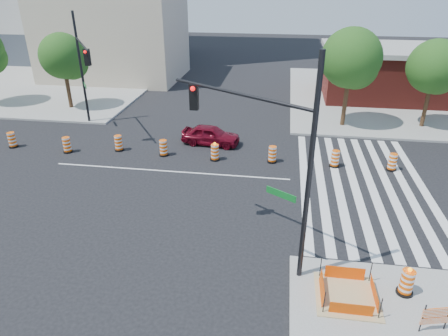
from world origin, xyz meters
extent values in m
plane|color=black|center=(0.00, 0.00, 0.00)|extent=(120.00, 120.00, 0.00)
cube|color=gray|center=(18.00, 18.00, 0.07)|extent=(22.00, 22.00, 0.15)
cube|color=gray|center=(-18.00, 18.00, 0.07)|extent=(22.00, 22.00, 0.15)
cube|color=silver|center=(7.80, 0.00, 0.01)|extent=(0.45, 13.50, 0.01)
cube|color=silver|center=(8.70, 0.00, 0.01)|extent=(0.45, 13.50, 0.01)
cube|color=silver|center=(9.60, 0.00, 0.01)|extent=(0.45, 13.50, 0.01)
cube|color=silver|center=(10.50, 0.00, 0.01)|extent=(0.45, 13.50, 0.01)
cube|color=silver|center=(11.40, 0.00, 0.01)|extent=(0.45, 13.50, 0.01)
cube|color=silver|center=(12.30, 0.00, 0.01)|extent=(0.45, 13.50, 0.01)
cube|color=silver|center=(13.20, 0.00, 0.01)|extent=(0.45, 13.50, 0.01)
cube|color=silver|center=(14.10, 0.00, 0.01)|extent=(0.45, 13.50, 0.01)
cube|color=silver|center=(0.00, 0.00, 0.01)|extent=(14.00, 0.12, 0.01)
cube|color=tan|center=(9.00, -9.00, 0.17)|extent=(2.20, 2.20, 0.05)
cube|color=#E64804|center=(9.00, -9.90, 0.43)|extent=(1.44, 0.02, 0.55)
cube|color=#E64804|center=(9.00, -8.10, 0.43)|extent=(1.44, 0.02, 0.55)
cube|color=#E64804|center=(8.10, -9.00, 0.43)|extent=(0.02, 1.44, 0.55)
cube|color=#E64804|center=(9.90, -9.00, 0.43)|extent=(0.02, 1.44, 0.55)
cylinder|color=black|center=(8.10, -9.90, 0.60)|extent=(0.04, 0.04, 0.90)
cylinder|color=black|center=(9.90, -9.90, 0.60)|extent=(0.04, 0.04, 0.90)
cylinder|color=black|center=(8.10, -8.10, 0.60)|extent=(0.04, 0.04, 0.90)
cylinder|color=black|center=(9.90, -8.10, 0.60)|extent=(0.04, 0.04, 0.90)
cube|color=maroon|center=(18.00, 18.00, 2.10)|extent=(16.00, 8.00, 4.20)
cube|color=gray|center=(18.00, 18.00, 4.40)|extent=(16.50, 8.50, 0.40)
cube|color=#C1AE93|center=(-12.00, 22.00, 5.00)|extent=(14.00, 10.00, 10.00)
imported|color=#610817|center=(1.66, 4.44, 0.67)|extent=(4.04, 1.96, 1.33)
cylinder|color=black|center=(7.34, -8.09, 4.32)|extent=(0.19, 0.19, 8.35)
cylinder|color=black|center=(4.69, -6.43, 6.62)|extent=(5.37, 3.44, 0.13)
cube|color=black|center=(2.83, -5.26, 6.10)|extent=(0.33, 0.29, 1.04)
sphere|color=#FF0C0C|center=(2.83, -5.44, 6.46)|extent=(0.19, 0.19, 0.19)
cube|color=#0C591E|center=(6.45, -7.54, 3.28)|extent=(1.08, 0.70, 0.26)
cylinder|color=black|center=(-8.47, 7.32, 4.15)|extent=(0.18, 0.18, 8.00)
cylinder|color=black|center=(-6.82, 4.81, 6.35)|extent=(3.38, 5.09, 0.12)
cube|color=black|center=(-5.67, 3.05, 5.85)|extent=(0.32, 0.28, 1.00)
sphere|color=#FF0C0C|center=(-5.67, 2.87, 6.20)|extent=(0.18, 0.18, 0.18)
cube|color=#0C591E|center=(-7.92, 6.48, 3.15)|extent=(0.69, 1.03, 0.25)
cylinder|color=black|center=(11.05, -8.52, 0.20)|extent=(0.58, 0.58, 0.10)
cylinder|color=#F95805|center=(11.05, -8.52, 0.68)|extent=(0.47, 0.47, 0.92)
sphere|color=#FF990C|center=(11.05, -8.52, 1.22)|extent=(0.16, 0.16, 0.16)
cube|color=#F95805|center=(11.51, -10.12, 0.93)|extent=(0.93, 0.28, 0.31)
cube|color=#F95805|center=(11.51, -10.12, 0.57)|extent=(0.93, 0.28, 0.24)
cylinder|color=black|center=(11.10, -10.23, 0.71)|extent=(0.04, 0.04, 1.11)
cylinder|color=black|center=(11.91, -10.01, 0.71)|extent=(0.04, 0.04, 1.11)
cylinder|color=#382314|center=(-11.59, 10.45, 1.97)|extent=(0.33, 0.33, 3.94)
sphere|color=#194C15|center=(-11.59, 10.45, 4.43)|extent=(3.69, 3.69, 3.69)
sphere|color=#194C15|center=(-11.08, 10.76, 3.82)|extent=(2.71, 2.71, 2.71)
sphere|color=#194C15|center=(-12.00, 10.25, 4.06)|extent=(2.46, 2.46, 2.46)
cylinder|color=#382314|center=(10.87, 9.36, 2.27)|extent=(0.32, 0.32, 4.53)
sphere|color=#194C15|center=(10.87, 9.36, 5.10)|extent=(4.25, 4.25, 4.25)
sphere|color=#194C15|center=(11.36, 9.66, 4.39)|extent=(3.12, 3.12, 3.12)
sphere|color=#194C15|center=(10.48, 9.16, 4.67)|extent=(2.83, 2.83, 2.83)
cylinder|color=#382314|center=(16.73, 9.95, 2.03)|extent=(0.29, 0.29, 4.05)
sphere|color=#194C15|center=(16.73, 9.95, 4.56)|extent=(3.80, 3.80, 3.80)
sphere|color=#194C15|center=(17.18, 10.22, 3.93)|extent=(2.79, 2.79, 2.79)
sphere|color=#194C15|center=(16.36, 9.77, 4.18)|extent=(2.53, 2.53, 2.53)
cylinder|color=black|center=(-11.31, 1.98, 0.05)|extent=(0.60, 0.60, 0.10)
cylinder|color=#F95805|center=(-11.31, 1.98, 0.55)|extent=(0.48, 0.48, 0.95)
cylinder|color=black|center=(-7.28, 1.73, 0.05)|extent=(0.60, 0.60, 0.10)
cylinder|color=#F95805|center=(-7.28, 1.73, 0.55)|extent=(0.48, 0.48, 0.95)
cylinder|color=black|center=(-4.10, 2.50, 0.05)|extent=(0.60, 0.60, 0.10)
cylinder|color=#F95805|center=(-4.10, 2.50, 0.55)|extent=(0.48, 0.48, 0.95)
cylinder|color=black|center=(-0.98, 2.17, 0.05)|extent=(0.60, 0.60, 0.10)
cylinder|color=#F95805|center=(-0.98, 2.17, 0.55)|extent=(0.48, 0.48, 0.95)
cylinder|color=black|center=(2.36, 1.97, 0.05)|extent=(0.60, 0.60, 0.10)
cylinder|color=#F95805|center=(2.36, 1.97, 0.55)|extent=(0.48, 0.48, 0.95)
sphere|color=#FF990C|center=(2.36, 1.97, 1.10)|extent=(0.16, 0.16, 0.16)
cylinder|color=black|center=(5.89, 2.19, 0.05)|extent=(0.60, 0.60, 0.10)
cylinder|color=#F95805|center=(5.89, 2.19, 0.55)|extent=(0.48, 0.48, 0.95)
cylinder|color=black|center=(9.62, 2.11, 0.05)|extent=(0.60, 0.60, 0.10)
cylinder|color=#F95805|center=(9.62, 2.11, 0.55)|extent=(0.48, 0.48, 0.95)
cylinder|color=black|center=(12.90, 2.13, 0.05)|extent=(0.60, 0.60, 0.10)
cylinder|color=#F95805|center=(12.90, 2.13, 0.55)|extent=(0.48, 0.48, 0.95)
camera|label=1|loc=(6.28, -20.23, 10.47)|focal=32.00mm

